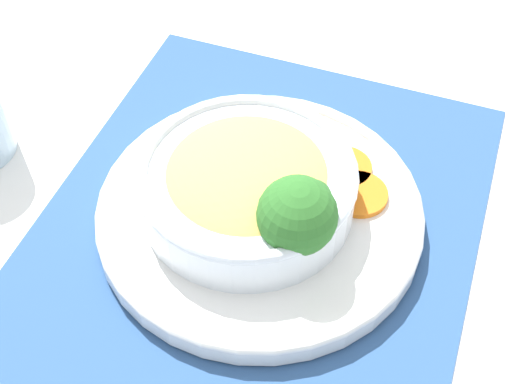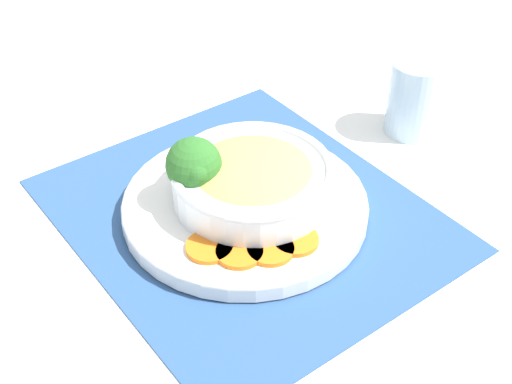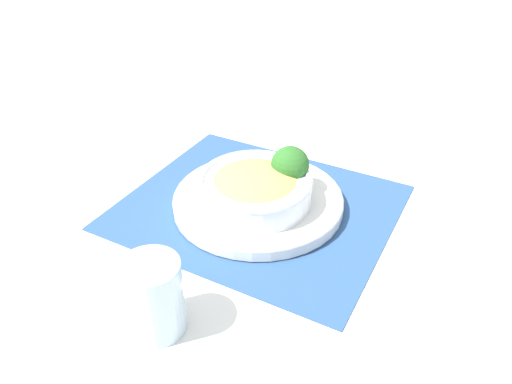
# 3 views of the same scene
# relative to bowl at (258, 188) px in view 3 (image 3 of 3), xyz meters

# --- Properties ---
(ground_plane) EXTENTS (4.00, 4.00, 0.00)m
(ground_plane) POSITION_rel_bowl_xyz_m (-0.00, 0.01, -0.05)
(ground_plane) COLOR white
(placemat) EXTENTS (0.43, 0.38, 0.00)m
(placemat) POSITION_rel_bowl_xyz_m (-0.00, 0.01, -0.04)
(placemat) COLOR #2D5184
(placemat) RESTS_ON ground_plane
(plate) EXTENTS (0.27, 0.27, 0.02)m
(plate) POSITION_rel_bowl_xyz_m (-0.00, 0.01, -0.03)
(plate) COLOR white
(plate) RESTS_ON placemat
(bowl) EXTENTS (0.18, 0.18, 0.05)m
(bowl) POSITION_rel_bowl_xyz_m (0.00, 0.00, 0.00)
(bowl) COLOR silver
(bowl) RESTS_ON plate
(broccoli_floret) EXTENTS (0.06, 0.06, 0.08)m
(broccoli_floret) POSITION_rel_bowl_xyz_m (0.03, 0.05, 0.02)
(broccoli_floret) COLOR #84AD5B
(broccoli_floret) RESTS_ON plate
(carrot_slice_near) EXTENTS (0.05, 0.05, 0.01)m
(carrot_slice_near) POSITION_rel_bowl_xyz_m (-0.04, 0.09, -0.02)
(carrot_slice_near) COLOR orange
(carrot_slice_near) RESTS_ON plate
(carrot_slice_middle) EXTENTS (0.05, 0.05, 0.01)m
(carrot_slice_middle) POSITION_rel_bowl_xyz_m (-0.07, 0.07, -0.02)
(carrot_slice_middle) COLOR orange
(carrot_slice_middle) RESTS_ON plate
(carrot_slice_far) EXTENTS (0.05, 0.05, 0.01)m
(carrot_slice_far) POSITION_rel_bowl_xyz_m (-0.08, 0.04, -0.02)
(carrot_slice_far) COLOR orange
(carrot_slice_far) RESTS_ON plate
(carrot_slice_extra) EXTENTS (0.05, 0.05, 0.01)m
(carrot_slice_extra) POSITION_rel_bowl_xyz_m (-0.09, 0.01, -0.02)
(carrot_slice_extra) COLOR orange
(carrot_slice_extra) RESTS_ON plate
(water_glass) EXTENTS (0.07, 0.07, 0.10)m
(water_glass) POSITION_rel_bowl_xyz_m (-0.00, -0.27, -0.00)
(water_glass) COLOR silver
(water_glass) RESTS_ON ground_plane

